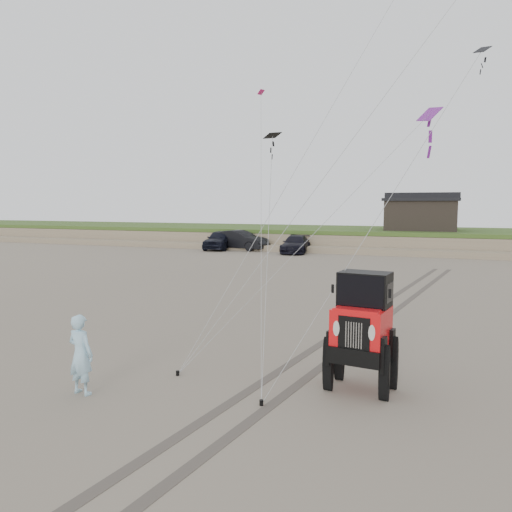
# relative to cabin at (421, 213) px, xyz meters

# --- Properties ---
(ground) EXTENTS (160.00, 160.00, 0.00)m
(ground) POSITION_rel_cabin_xyz_m (-2.00, -37.00, -3.24)
(ground) COLOR #6B6054
(ground) RESTS_ON ground
(dune_ridge) EXTENTS (160.00, 14.25, 1.73)m
(dune_ridge) POSITION_rel_cabin_xyz_m (-2.00, 0.50, -2.42)
(dune_ridge) COLOR #7A6B54
(dune_ridge) RESTS_ON ground
(cabin) EXTENTS (6.40, 5.40, 3.35)m
(cabin) POSITION_rel_cabin_xyz_m (0.00, 0.00, 0.00)
(cabin) COLOR black
(cabin) RESTS_ON dune_ridge
(truck_a) EXTENTS (2.65, 5.31, 1.74)m
(truck_a) POSITION_rel_cabin_xyz_m (-16.73, -6.74, -2.37)
(truck_a) COLOR black
(truck_a) RESTS_ON ground
(truck_b) EXTENTS (5.50, 2.74, 1.73)m
(truck_b) POSITION_rel_cabin_xyz_m (-14.90, -6.56, -2.37)
(truck_b) COLOR black
(truck_b) RESTS_ON ground
(truck_c) EXTENTS (2.61, 5.15, 1.43)m
(truck_c) POSITION_rel_cabin_xyz_m (-9.51, -7.37, -2.52)
(truck_c) COLOR black
(truck_c) RESTS_ON ground
(jeep) EXTENTS (3.08, 5.84, 2.08)m
(jeep) POSITION_rel_cabin_xyz_m (0.69, -36.43, -2.20)
(jeep) COLOR red
(jeep) RESTS_ON ground
(man) EXTENTS (0.68, 0.49, 1.74)m
(man) POSITION_rel_cabin_xyz_m (-4.87, -38.82, -2.37)
(man) COLOR #91C7E0
(man) RESTS_ON ground
(kite_flock) EXTENTS (9.48, 6.96, 8.40)m
(kite_flock) POSITION_rel_cabin_xyz_m (1.39, -28.50, 6.27)
(kite_flock) COLOR black
(kite_flock) RESTS_ON ground
(stake_main) EXTENTS (0.08, 0.08, 0.12)m
(stake_main) POSITION_rel_cabin_xyz_m (-3.53, -37.08, -3.18)
(stake_main) COLOR black
(stake_main) RESTS_ON ground
(stake_aux) EXTENTS (0.08, 0.08, 0.12)m
(stake_aux) POSITION_rel_cabin_xyz_m (-1.04, -38.01, -3.18)
(stake_aux) COLOR black
(stake_aux) RESTS_ON ground
(tire_tracks) EXTENTS (5.22, 29.74, 0.01)m
(tire_tracks) POSITION_rel_cabin_xyz_m (0.00, -29.00, -3.23)
(tire_tracks) COLOR #4C443D
(tire_tracks) RESTS_ON ground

